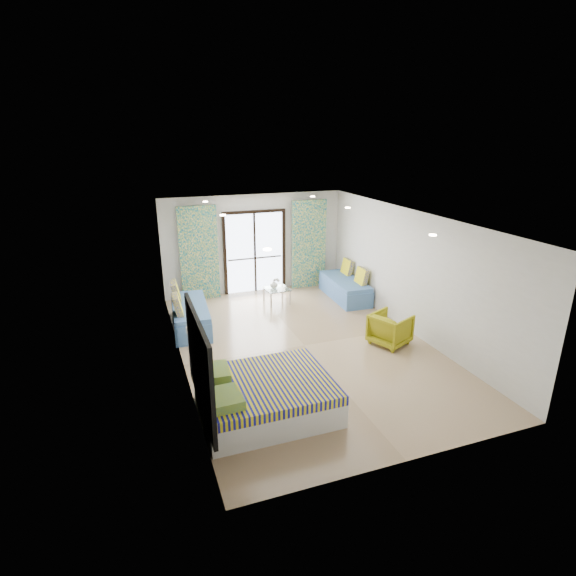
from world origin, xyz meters
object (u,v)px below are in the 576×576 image
object	(u,v)px
bed	(265,396)
daybed_left	(190,315)
daybed_right	(345,287)
armchair	(390,327)
coffee_table	(277,290)

from	to	relation	value
bed	daybed_left	bearing A→B (deg)	99.64
daybed_right	armchair	distance (m)	2.88
daybed_left	armchair	world-z (taller)	daybed_left
daybed_right	coffee_table	distance (m)	1.88
daybed_left	daybed_right	xyz separation A→B (m)	(4.24, 0.57, -0.01)
bed	armchair	xyz separation A→B (m)	(3.21, 1.48, 0.08)
daybed_left	armchair	xyz separation A→B (m)	(3.85, -2.29, 0.07)
daybed_left	coffee_table	distance (m)	2.51
daybed_right	armchair	bearing A→B (deg)	-95.43
daybed_left	daybed_right	size ratio (longest dim) A/B	1.05
bed	daybed_right	bearing A→B (deg)	50.31
bed	daybed_left	world-z (taller)	daybed_left
armchair	daybed_right	bearing A→B (deg)	-32.01
daybed_left	armchair	size ratio (longest dim) A/B	2.74
bed	daybed_right	size ratio (longest dim) A/B	1.06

